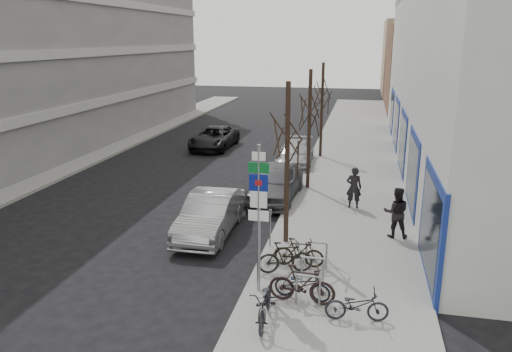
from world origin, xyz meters
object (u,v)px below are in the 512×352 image
at_px(highway_sign_pole, 259,210).
at_px(parked_car_mid, 276,182).
at_px(tree_near, 288,126).
at_px(parked_car_front, 210,214).
at_px(meter_front, 270,224).
at_px(bike_far_curb, 357,303).
at_px(lane_car, 214,138).
at_px(pedestrian_far, 396,212).
at_px(tree_mid, 310,101).
at_px(bike_near_right, 302,284).
at_px(bike_mid_inner, 285,257).
at_px(parked_car_back, 295,154).
at_px(bike_mid_curb, 302,283).
at_px(bike_rack, 313,268).
at_px(meter_back, 308,152).
at_px(tree_far, 323,88).
at_px(bike_far_inner, 299,252).
at_px(meter_mid, 294,179).
at_px(bike_near_left, 266,300).
at_px(pedestrian_near, 354,188).

bearing_deg(highway_sign_pole, parked_car_mid, 96.86).
bearing_deg(tree_near, parked_car_front, 171.54).
distance_m(meter_front, bike_far_curb, 4.95).
xyz_separation_m(lane_car, pedestrian_far, (10.51, -13.21, 0.37)).
height_order(tree_mid, parked_car_mid, tree_mid).
height_order(highway_sign_pole, bike_near_right, highway_sign_pole).
bearing_deg(pedestrian_far, bike_far_curb, 75.55).
height_order(bike_near_right, bike_mid_inner, bike_near_right).
relative_size(meter_front, parked_car_back, 0.28).
relative_size(bike_mid_curb, bike_mid_inner, 0.93).
bearing_deg(bike_rack, meter_front, 124.51).
distance_m(bike_rack, bike_far_curb, 2.03).
height_order(meter_front, meter_back, same).
xyz_separation_m(meter_back, pedestrian_far, (4.08, -9.32, 0.13)).
distance_m(tree_mid, bike_far_curb, 11.80).
xyz_separation_m(parked_car_back, pedestrian_far, (4.83, -9.84, 0.39)).
xyz_separation_m(tree_far, parked_car_front, (-2.80, -12.58, -3.36)).
xyz_separation_m(highway_sign_pole, lane_car, (-6.68, 17.90, -1.78)).
distance_m(bike_far_inner, parked_car_back, 13.00).
height_order(tree_near, bike_mid_curb, tree_near).
bearing_deg(bike_near_right, meter_mid, 12.89).
bearing_deg(lane_car, bike_far_inner, -64.09).
xyz_separation_m(bike_mid_inner, parked_car_front, (-3.15, 2.76, 0.10)).
bearing_deg(bike_mid_curb, tree_near, 23.56).
bearing_deg(bike_near_right, bike_near_left, 148.58).
height_order(meter_mid, bike_near_left, meter_mid).
bearing_deg(meter_front, parked_car_mid, 98.06).
bearing_deg(highway_sign_pole, bike_mid_curb, -10.99).
distance_m(tree_near, parked_car_front, 4.39).
bearing_deg(tree_far, bike_near_right, -86.51).
relative_size(highway_sign_pole, parked_car_mid, 0.90).
xyz_separation_m(parked_car_back, pedestrian_near, (3.33, -7.00, 0.33)).
distance_m(highway_sign_pole, tree_near, 3.88).
distance_m(meter_mid, parked_car_mid, 0.79).
relative_size(tree_near, pedestrian_far, 3.06).
bearing_deg(bike_mid_inner, bike_mid_curb, -172.91).
bearing_deg(tree_near, meter_front, -131.99).
bearing_deg(pedestrian_near, bike_mid_curb, 84.26).
xyz_separation_m(bike_rack, bike_mid_curb, (-0.18, -0.85, -0.05)).
height_order(bike_mid_inner, lane_car, lane_car).
distance_m(bike_mid_curb, bike_far_curb, 1.61).
relative_size(bike_mid_curb, lane_car, 0.31).
distance_m(highway_sign_pole, parked_car_front, 5.01).
bearing_deg(parked_car_front, bike_near_left, -61.47).
relative_size(highway_sign_pole, bike_mid_inner, 2.56).
distance_m(tree_mid, bike_mid_curb, 10.87).
relative_size(bike_rack, bike_near_left, 1.24).
height_order(bike_far_inner, parked_car_front, parked_car_front).
bearing_deg(meter_back, parked_car_back, 145.00).
bearing_deg(parked_car_back, bike_rack, -82.85).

